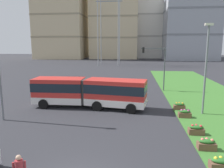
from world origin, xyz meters
The scene contains 12 objects.
articulated_bus centered at (-1.83, 12.97, 1.65)m, with size 11.94×3.59×3.00m.
car_grey_wagon centered at (-6.04, 23.30, 0.75)m, with size 4.40×2.02×1.58m.
flower_planter_0 centered at (7.36, 2.00, 0.43)m, with size 1.10×0.56×0.74m.
flower_planter_1 centered at (7.36, 4.30, 0.43)m, with size 1.10×0.56×0.74m.
flower_planter_2 centered at (7.36, 6.66, 0.43)m, with size 1.10×0.56×0.74m.
flower_planter_3 centered at (7.36, 10.45, 0.43)m, with size 1.10×0.56×0.74m.
flower_planter_4 centered at (7.36, 12.85, 0.43)m, with size 1.10×0.56×0.74m.
traffic_light_far_right centered at (5.92, 22.00, 4.16)m, with size 3.34×0.28×6.11m.
streetlight_median centered at (9.26, 11.67, 4.61)m, with size 0.70×0.28×8.34m.
apartment_tower_westcentre centered at (-6.46, 93.56, 17.68)m, with size 20.87×16.39×35.33m.
apartment_tower_centre centered at (7.74, 102.48, 19.17)m, with size 22.16×20.19×38.30m.
transmission_pylon centered at (-5.04, 59.92, 15.99)m, with size 9.00×6.24×29.16m.
Camera 1 is at (2.79, -9.04, 6.56)m, focal length 35.46 mm.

